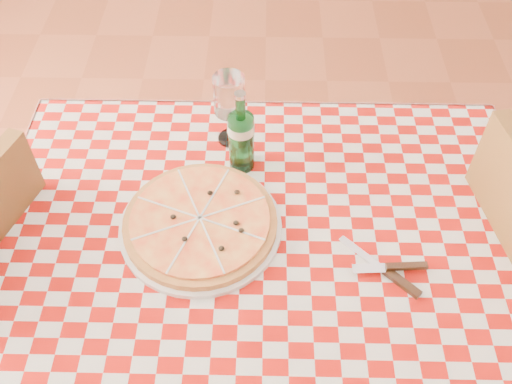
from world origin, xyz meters
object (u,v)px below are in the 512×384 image
at_px(dining_table, 264,252).
at_px(pizza_plate, 200,222).
at_px(wine_glass, 230,110).
at_px(water_bottle, 241,132).

xyz_separation_m(dining_table, pizza_plate, (-0.15, -0.00, 0.12)).
bearing_deg(dining_table, pizza_plate, -178.58).
bearing_deg(wine_glass, water_bottle, -71.50).
distance_m(pizza_plate, water_bottle, 0.24).
relative_size(pizza_plate, water_bottle, 1.60).
distance_m(water_bottle, wine_glass, 0.10).
bearing_deg(wine_glass, dining_table, -72.95).
xyz_separation_m(water_bottle, wine_glass, (-0.03, 0.10, -0.02)).
distance_m(pizza_plate, wine_glass, 0.32).
bearing_deg(pizza_plate, dining_table, 1.42).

